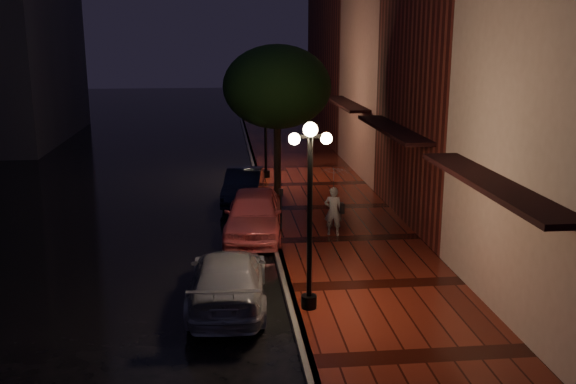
# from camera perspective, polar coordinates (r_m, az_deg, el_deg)

# --- Properties ---
(ground) EXTENTS (120.00, 120.00, 0.00)m
(ground) POSITION_cam_1_polar(r_m,az_deg,el_deg) (19.74, -1.12, -4.77)
(ground) COLOR black
(ground) RESTS_ON ground
(sidewalk) EXTENTS (4.50, 60.00, 0.15)m
(sidewalk) POSITION_cam_1_polar(r_m,az_deg,el_deg) (20.02, 5.32, -4.33)
(sidewalk) COLOR #46140C
(sidewalk) RESTS_ON ground
(curb) EXTENTS (0.25, 60.00, 0.15)m
(curb) POSITION_cam_1_polar(r_m,az_deg,el_deg) (19.71, -1.12, -4.56)
(curb) COLOR #595451
(curb) RESTS_ON ground
(storefront_mid) EXTENTS (5.00, 8.00, 11.00)m
(storefront_mid) POSITION_cam_1_polar(r_m,az_deg,el_deg) (22.36, 16.88, 11.22)
(storefront_mid) COLOR #511914
(storefront_mid) RESTS_ON ground
(storefront_far) EXTENTS (5.00, 8.00, 9.00)m
(storefront_far) POSITION_cam_1_polar(r_m,az_deg,el_deg) (29.95, 10.81, 10.17)
(storefront_far) COLOR #8C5951
(storefront_far) RESTS_ON ground
(storefront_extra) EXTENTS (5.00, 12.00, 10.00)m
(storefront_extra) POSITION_cam_1_polar(r_m,az_deg,el_deg) (39.60, 6.65, 11.89)
(storefront_extra) COLOR #511914
(storefront_extra) RESTS_ON ground
(streetlamp_near) EXTENTS (0.96, 0.36, 4.31)m
(streetlamp_near) POSITION_cam_1_polar(r_m,az_deg,el_deg) (14.26, 1.95, -1.20)
(streetlamp_near) COLOR black
(streetlamp_near) RESTS_ON sidewalk
(streetlamp_far) EXTENTS (0.96, 0.36, 4.31)m
(streetlamp_far) POSITION_cam_1_polar(r_m,az_deg,el_deg) (27.95, -2.02, 6.24)
(streetlamp_far) COLOR black
(streetlamp_far) RESTS_ON sidewalk
(street_tree) EXTENTS (4.16, 4.16, 5.80)m
(street_tree) POSITION_cam_1_polar(r_m,az_deg,el_deg) (24.81, -0.95, 9.10)
(street_tree) COLOR black
(street_tree) RESTS_ON sidewalk
(pink_car) EXTENTS (2.21, 4.56, 1.50)m
(pink_car) POSITION_cam_1_polar(r_m,az_deg,el_deg) (20.42, -3.05, -1.94)
(pink_car) COLOR #F16367
(pink_car) RESTS_ON ground
(navy_car) EXTENTS (1.85, 3.99, 1.26)m
(navy_car) POSITION_cam_1_polar(r_m,az_deg,el_deg) (24.72, -3.96, 0.56)
(navy_car) COLOR black
(navy_car) RESTS_ON ground
(silver_car) EXTENTS (2.04, 4.55, 1.30)m
(silver_car) POSITION_cam_1_polar(r_m,az_deg,el_deg) (15.41, -5.37, -7.74)
(silver_car) COLOR #94949B
(silver_car) RESTS_ON ground
(woman_with_umbrella) EXTENTS (0.90, 0.92, 2.17)m
(woman_with_umbrella) POSITION_cam_1_polar(r_m,az_deg,el_deg) (19.92, 4.08, 0.12)
(woman_with_umbrella) COLOR silver
(woman_with_umbrella) RESTS_ON sidewalk
(parking_meter) EXTENTS (0.13, 0.11, 1.34)m
(parking_meter) POSITION_cam_1_polar(r_m,az_deg,el_deg) (20.65, -0.63, -1.13)
(parking_meter) COLOR black
(parking_meter) RESTS_ON sidewalk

